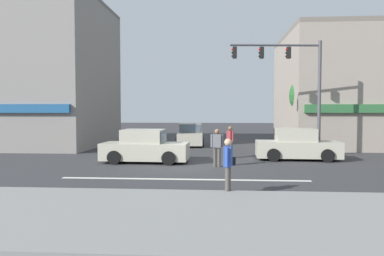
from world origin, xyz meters
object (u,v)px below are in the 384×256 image
traffic_light_mast (295,76)px  sedan_crossing_leftbound (190,136)px  utility_pole_near_left (53,82)px  pedestrian_mid_crossing (217,145)px  sedan_crossing_center (145,148)px  sedan_approaching_near (297,146)px  street_tree (313,96)px  pedestrian_far_side (230,140)px  pedestrian_foreground_with_bag (228,163)px

traffic_light_mast → sedan_crossing_leftbound: (-6.12, 6.08, -3.59)m
utility_pole_near_left → traffic_light_mast: (14.05, -1.60, 0.08)m
sedan_crossing_leftbound → utility_pole_near_left: bearing=-150.5°
pedestrian_mid_crossing → sedan_crossing_center: bearing=160.9°
sedan_crossing_leftbound → sedan_approaching_near: size_ratio=1.01×
street_tree → sedan_crossing_center: size_ratio=1.19×
sedan_approaching_near → sedan_crossing_leftbound: bearing=129.1°
sedan_crossing_center → sedan_crossing_leftbound: bearing=80.6°
pedestrian_mid_crossing → pedestrian_far_side: bearing=77.9°
street_tree → utility_pole_near_left: size_ratio=0.61×
street_tree → sedan_approaching_near: (-2.07, -5.47, -2.72)m
traffic_light_mast → pedestrian_mid_crossing: (-4.13, -3.98, -3.35)m
street_tree → pedestrian_far_side: 7.84m
sedan_crossing_center → traffic_light_mast: bearing=20.2°
traffic_light_mast → street_tree: bearing=65.1°
pedestrian_mid_crossing → pedestrian_foreground_with_bag: bearing=-86.3°
sedan_crossing_center → pedestrian_foreground_with_bag: 7.78m
sedan_crossing_center → sedan_approaching_near: (7.46, 1.51, 0.00)m
street_tree → utility_pole_near_left: (-16.00, -2.59, 0.78)m
sedan_crossing_center → pedestrian_mid_crossing: 3.66m
street_tree → pedestrian_mid_crossing: street_tree is taller
pedestrian_far_side → sedan_crossing_center: bearing=-155.4°
sedan_approaching_near → pedestrian_mid_crossing: 4.84m
traffic_light_mast → sedan_crossing_leftbound: size_ratio=1.48×
traffic_light_mast → pedestrian_far_side: (-3.47, -0.90, -3.35)m
sedan_crossing_leftbound → pedestrian_mid_crossing: bearing=-78.9°
sedan_crossing_leftbound → sedan_crossing_center: bearing=-99.4°
pedestrian_mid_crossing → utility_pole_near_left: bearing=150.7°
utility_pole_near_left → street_tree: bearing=9.2°
utility_pole_near_left → sedan_crossing_leftbound: (7.94, 4.48, -3.51)m
sedan_crossing_leftbound → sedan_crossing_center: 8.99m
street_tree → traffic_light_mast: traffic_light_mast is taller
sedan_crossing_center → pedestrian_mid_crossing: bearing=-19.1°
sedan_crossing_leftbound → pedestrian_far_side: bearing=-69.3°
street_tree → sedan_approaching_near: size_ratio=1.19×
utility_pole_near_left → sedan_crossing_leftbound: size_ratio=1.94×
sedan_crossing_leftbound → sedan_approaching_near: same height
traffic_light_mast → sedan_approaching_near: size_ratio=1.49×
traffic_light_mast → pedestrian_foreground_with_bag: bearing=-111.6°
street_tree → sedan_approaching_near: street_tree is taller
street_tree → traffic_light_mast: size_ratio=0.80×
pedestrian_foreground_with_bag → pedestrian_mid_crossing: 5.60m
sedan_approaching_near → pedestrian_foreground_with_bag: pedestrian_foreground_with_bag is taller
utility_pole_near_left → traffic_light_mast: 14.14m
sedan_crossing_leftbound → pedestrian_mid_crossing: pedestrian_mid_crossing is taller
pedestrian_mid_crossing → sedan_crossing_leftbound: bearing=101.1°
pedestrian_mid_crossing → pedestrian_far_side: 3.15m
sedan_crossing_leftbound → pedestrian_mid_crossing: (1.98, -10.06, 0.24)m
sedan_crossing_center → utility_pole_near_left: bearing=145.9°
utility_pole_near_left → pedestrian_far_side: 11.35m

